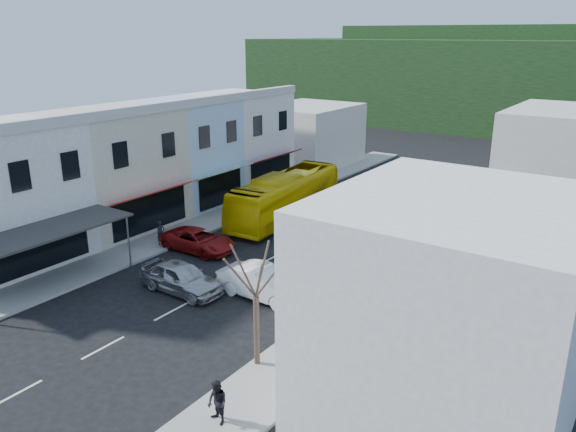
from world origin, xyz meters
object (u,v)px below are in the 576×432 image
object	(u,v)px
bus	(286,198)
car_red	(198,240)
pedestrian_left	(161,231)
street_tree	(256,297)
car_silver	(181,279)
traffic_signal	(500,150)
pedestrian_right	(217,401)
car_white	(263,285)
direction_sign	(283,298)

from	to	relation	value
bus	car_red	size ratio (longest dim) A/B	2.52
bus	car_red	xyz separation A→B (m)	(-0.74, -8.40, -0.85)
pedestrian_left	street_tree	size ratio (longest dim) A/B	0.27
bus	car_silver	distance (m)	13.47
car_silver	traffic_signal	size ratio (longest dim) A/B	0.81
car_red	pedestrian_right	world-z (taller)	pedestrian_right
street_tree	car_red	bearing A→B (deg)	143.23
car_silver	pedestrian_left	distance (m)	7.01
car_silver	bus	bearing A→B (deg)	11.33
car_white	traffic_signal	size ratio (longest dim) A/B	0.81
car_red	car_silver	bearing A→B (deg)	-147.01
street_tree	traffic_signal	xyz separation A→B (m)	(-0.50, 36.96, -0.40)
street_tree	traffic_signal	distance (m)	36.97
bus	car_white	xyz separation A→B (m)	(6.51, -11.36, -0.85)
car_red	pedestrian_left	bearing A→B (deg)	106.60
pedestrian_left	pedestrian_right	xyz separation A→B (m)	(14.33, -10.90, 0.00)
pedestrian_left	street_tree	bearing A→B (deg)	-108.02
direction_sign	bus	bearing A→B (deg)	99.62
car_red	traffic_signal	size ratio (longest dim) A/B	0.85
bus	car_silver	world-z (taller)	bus
car_silver	direction_sign	world-z (taller)	direction_sign
car_red	pedestrian_right	bearing A→B (deg)	-136.13
car_white	car_red	bearing A→B (deg)	68.46
street_tree	pedestrian_left	bearing A→B (deg)	151.28
pedestrian_left	pedestrian_right	world-z (taller)	same
pedestrian_left	bus	bearing A→B (deg)	-8.41
pedestrian_left	direction_sign	size ratio (longest dim) A/B	0.45
car_red	pedestrian_left	size ratio (longest dim) A/B	2.71
bus	car_silver	xyz separation A→B (m)	(2.57, -13.20, -0.85)
car_white	pedestrian_left	distance (m)	9.93
street_tree	car_white	bearing A→B (deg)	124.66
street_tree	traffic_signal	bearing A→B (deg)	90.78
pedestrian_left	traffic_signal	size ratio (longest dim) A/B	0.31
car_red	pedestrian_left	world-z (taller)	pedestrian_left
direction_sign	traffic_signal	size ratio (longest dim) A/B	0.70
traffic_signal	car_red	bearing A→B (deg)	56.37
car_red	street_tree	xyz separation A→B (m)	(10.76, -8.04, 2.40)
car_white	traffic_signal	bearing A→B (deg)	-4.74
bus	traffic_signal	bearing A→B (deg)	60.22
bus	pedestrian_left	distance (m)	9.76
car_silver	car_white	bearing A→B (deg)	-64.61
car_silver	traffic_signal	bearing A→B (deg)	-11.33
pedestrian_right	street_tree	distance (m)	4.37
car_red	street_tree	distance (m)	13.65
direction_sign	street_tree	size ratio (longest dim) A/B	0.61
car_silver	direction_sign	distance (m)	7.09
pedestrian_right	traffic_signal	xyz separation A→B (m)	(-1.63, 40.62, 1.71)
street_tree	direction_sign	bearing A→B (deg)	101.07
bus	direction_sign	distance (m)	16.84
pedestrian_right	street_tree	bearing A→B (deg)	122.59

